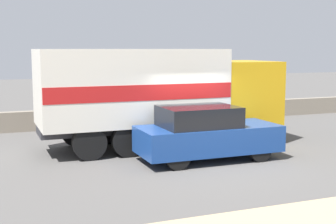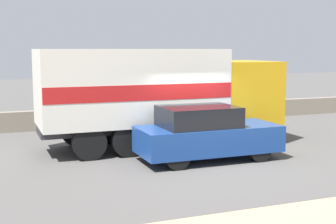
% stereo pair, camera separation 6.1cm
% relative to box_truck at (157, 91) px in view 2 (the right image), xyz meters
% --- Properties ---
extents(ground_plane, '(80.00, 80.00, 0.00)m').
position_rel_box_truck_xyz_m(ground_plane, '(0.64, -2.65, -1.83)').
color(ground_plane, '#514F4C').
extents(stone_wall_backdrop, '(60.00, 0.35, 0.78)m').
position_rel_box_truck_xyz_m(stone_wall_backdrop, '(0.64, 4.57, -1.44)').
color(stone_wall_backdrop, gray).
rests_on(stone_wall_backdrop, ground_plane).
extents(box_truck, '(7.87, 2.54, 3.19)m').
position_rel_box_truck_xyz_m(box_truck, '(0.00, 0.00, 0.00)').
color(box_truck, gold).
rests_on(box_truck, ground_plane).
extents(car_hatchback, '(4.10, 1.71, 1.58)m').
position_rel_box_truck_xyz_m(car_hatchback, '(0.68, -2.30, -1.05)').
color(car_hatchback, navy).
rests_on(car_hatchback, ground_plane).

